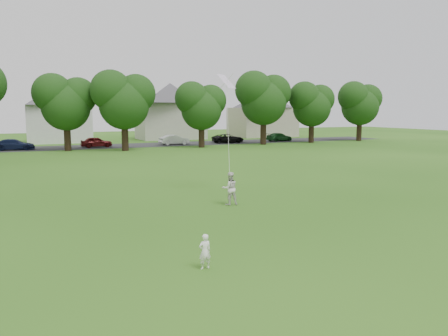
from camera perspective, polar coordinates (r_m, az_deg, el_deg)
name	(u,v)px	position (r m, az deg, el deg)	size (l,w,h in m)	color
ground	(190,255)	(13.46, -4.49, -11.27)	(160.00, 160.00, 0.00)	#255313
street	(66,148)	(54.32, -19.96, 2.52)	(90.00, 7.00, 0.01)	#2D2D30
toddler	(205,252)	(12.18, -2.52, -10.84)	(0.36, 0.24, 0.99)	white
older_boy	(230,189)	(20.10, 0.77, -2.70)	(0.74, 0.58, 1.52)	silver
kite	(228,128)	(21.45, 0.53, 5.23)	(1.26, 2.14, 5.78)	white
tree_row	(64,93)	(48.52, -20.19, 9.16)	(81.66, 8.44, 10.40)	black
parked_cars	(78,143)	(53.40, -18.55, 3.14)	(61.32, 2.44, 1.26)	black
house_row	(56,106)	(64.11, -21.08, 7.60)	(78.01, 14.14, 10.29)	silver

